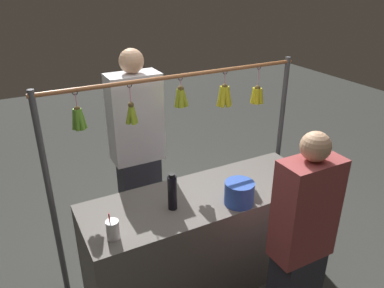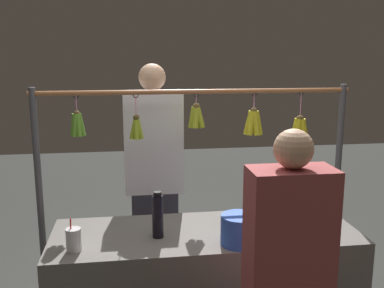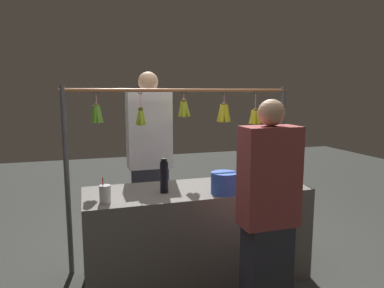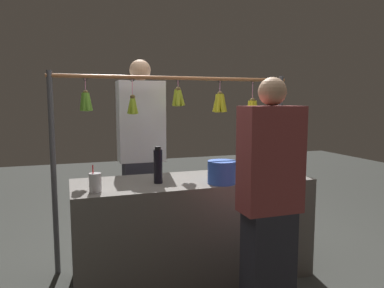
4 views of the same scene
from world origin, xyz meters
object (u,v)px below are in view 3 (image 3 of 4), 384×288
at_px(vendor_person, 150,164).
at_px(customer_person, 268,220).
at_px(blue_bucket, 224,183).
at_px(drink_cup, 105,194).
at_px(water_bottle, 164,176).

xyz_separation_m(vendor_person, customer_person, (-0.51, 1.47, -0.12)).
relative_size(blue_bucket, drink_cup, 1.15).
height_order(blue_bucket, customer_person, customer_person).
distance_m(drink_cup, customer_person, 1.17).
relative_size(drink_cup, vendor_person, 0.10).
bearing_deg(customer_person, drink_cup, -31.10).
relative_size(blue_bucket, customer_person, 0.14).
bearing_deg(drink_cup, blue_bucket, 177.34).
distance_m(vendor_person, customer_person, 1.56).
height_order(water_bottle, blue_bucket, water_bottle).
height_order(blue_bucket, drink_cup, drink_cup).
xyz_separation_m(blue_bucket, drink_cup, (0.92, -0.04, -0.02)).
relative_size(blue_bucket, vendor_person, 0.12).
bearing_deg(vendor_person, blue_bucket, 115.04).
bearing_deg(customer_person, blue_bucket, -82.13).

